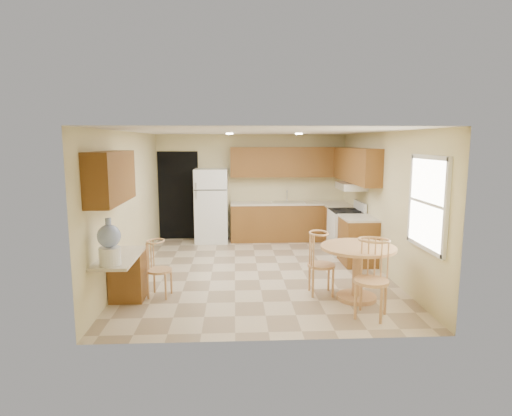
{
  "coord_description": "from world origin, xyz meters",
  "views": [
    {
      "loc": [
        -0.4,
        -7.49,
        2.33
      ],
      "look_at": [
        -0.01,
        0.3,
        1.11
      ],
      "focal_mm": 30.0,
      "sensor_mm": 36.0,
      "label": 1
    }
  ],
  "objects_px": {
    "chair_table_b": "(374,273)",
    "chair_desk": "(158,264)",
    "stove": "(346,231)",
    "dining_table": "(358,265)",
    "chair_table_a": "(323,259)",
    "water_crock": "(109,244)",
    "refrigerator": "(211,205)"
  },
  "relations": [
    {
      "from": "stove",
      "to": "dining_table",
      "type": "xyz_separation_m",
      "value": [
        -0.52,
        -2.65,
        0.06
      ]
    },
    {
      "from": "chair_table_a",
      "to": "chair_desk",
      "type": "distance_m",
      "value": 2.46
    },
    {
      "from": "chair_table_b",
      "to": "water_crock",
      "type": "bearing_deg",
      "value": 26.87
    },
    {
      "from": "stove",
      "to": "chair_desk",
      "type": "bearing_deg",
      "value": -144.68
    },
    {
      "from": "refrigerator",
      "to": "dining_table",
      "type": "relative_size",
      "value": 1.56
    },
    {
      "from": "chair_table_b",
      "to": "water_crock",
      "type": "xyz_separation_m",
      "value": [
        -3.4,
        0.1,
        0.41
      ]
    },
    {
      "from": "chair_table_b",
      "to": "water_crock",
      "type": "height_order",
      "value": "water_crock"
    },
    {
      "from": "dining_table",
      "to": "chair_desk",
      "type": "xyz_separation_m",
      "value": [
        -2.95,
        0.19,
        -0.01
      ]
    },
    {
      "from": "chair_table_b",
      "to": "chair_desk",
      "type": "distance_m",
      "value": 3.1
    },
    {
      "from": "refrigerator",
      "to": "stove",
      "type": "bearing_deg",
      "value": -22.99
    },
    {
      "from": "chair_table_a",
      "to": "chair_desk",
      "type": "relative_size",
      "value": 1.12
    },
    {
      "from": "stove",
      "to": "dining_table",
      "type": "bearing_deg",
      "value": -101.2
    },
    {
      "from": "refrigerator",
      "to": "dining_table",
      "type": "height_order",
      "value": "refrigerator"
    },
    {
      "from": "dining_table",
      "to": "water_crock",
      "type": "bearing_deg",
      "value": -169.2
    },
    {
      "from": "chair_table_b",
      "to": "chair_desk",
      "type": "height_order",
      "value": "chair_table_b"
    },
    {
      "from": "stove",
      "to": "chair_desk",
      "type": "distance_m",
      "value": 4.26
    },
    {
      "from": "dining_table",
      "to": "chair_table_a",
      "type": "height_order",
      "value": "chair_table_a"
    },
    {
      "from": "refrigerator",
      "to": "stove",
      "type": "relative_size",
      "value": 1.57
    },
    {
      "from": "chair_table_b",
      "to": "stove",
      "type": "bearing_deg",
      "value": -70.2
    },
    {
      "from": "chair_desk",
      "to": "water_crock",
      "type": "distance_m",
      "value": 1.09
    },
    {
      "from": "chair_table_b",
      "to": "chair_desk",
      "type": "bearing_deg",
      "value": 10.91
    },
    {
      "from": "chair_table_a",
      "to": "chair_table_b",
      "type": "height_order",
      "value": "chair_table_b"
    },
    {
      "from": "dining_table",
      "to": "water_crock",
      "type": "distance_m",
      "value": 3.5
    },
    {
      "from": "refrigerator",
      "to": "chair_desk",
      "type": "height_order",
      "value": "refrigerator"
    },
    {
      "from": "stove",
      "to": "chair_table_b",
      "type": "xyz_separation_m",
      "value": [
        -0.52,
        -3.4,
        0.17
      ]
    },
    {
      "from": "chair_desk",
      "to": "stove",
      "type": "bearing_deg",
      "value": 134.76
    },
    {
      "from": "chair_table_a",
      "to": "chair_table_b",
      "type": "bearing_deg",
      "value": 28.48
    },
    {
      "from": "stove",
      "to": "chair_table_a",
      "type": "relative_size",
      "value": 1.13
    },
    {
      "from": "stove",
      "to": "chair_table_a",
      "type": "bearing_deg",
      "value": -112.13
    },
    {
      "from": "chair_table_a",
      "to": "stove",
      "type": "bearing_deg",
      "value": 158.06
    },
    {
      "from": "refrigerator",
      "to": "water_crock",
      "type": "bearing_deg",
      "value": -103.08
    },
    {
      "from": "refrigerator",
      "to": "stove",
      "type": "xyz_separation_m",
      "value": [
        2.88,
        -1.22,
        -0.39
      ]
    }
  ]
}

